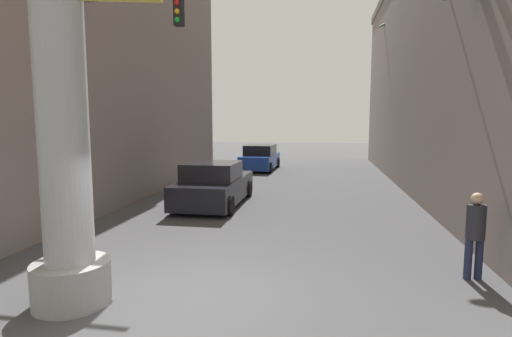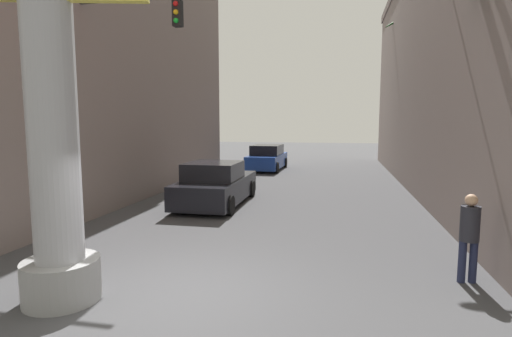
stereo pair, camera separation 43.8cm
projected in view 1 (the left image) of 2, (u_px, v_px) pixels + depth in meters
The scene contains 13 objects.
ground_plane at pixel (273, 193), 16.71m from camera, with size 84.84×84.84×0.00m, color #424244.
building_left at pixel (39, 36), 15.93m from camera, with size 9.05×18.90×12.79m.
building_right at pixel (489, 65), 17.60m from camera, with size 7.55×26.75×10.94m.
neon_sign_pole at pixel (57, 15), 6.04m from camera, with size 3.10×1.23×10.04m.
street_lamp at pixel (446, 70), 12.30m from camera, with size 2.16×0.28×7.68m.
traffic_light_mast at pixel (88, 68), 11.39m from camera, with size 5.06×0.32×6.46m.
car_lead at pixel (214, 185), 14.37m from camera, with size 2.11×4.73×1.56m.
car_far at pixel (260, 158), 25.03m from camera, with size 2.06×4.60×1.56m.
palm_tree_near_right at pixel (497, 61), 8.87m from camera, with size 2.62×2.60×6.32m.
palm_tree_mid_left at pixel (140, 92), 17.98m from camera, with size 2.38×2.35×7.22m.
palm_tree_far_right at pixel (397, 75), 24.38m from camera, with size 2.56×2.47×9.29m.
palm_tree_near_left at pixel (23, 45), 11.23m from camera, with size 2.95×2.99×8.95m.
pedestrian_by_sign at pixel (475, 230), 7.46m from camera, with size 0.39×0.39×1.66m.
Camera 1 is at (2.15, -6.35, 2.96)m, focal length 28.00 mm.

